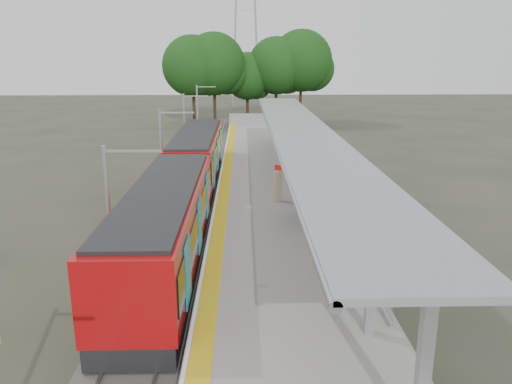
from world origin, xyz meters
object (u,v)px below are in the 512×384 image
litter_bin (328,215)px  info_pillar_near (312,225)px  bench_near (312,214)px  bench_mid (304,206)px  bench_far (294,164)px  train (185,182)px  info_pillar_far (278,186)px

litter_bin → info_pillar_near: bearing=-113.8°
bench_near → bench_mid: size_ratio=0.97×
info_pillar_near → litter_bin: 2.64m
info_pillar_near → bench_far: bearing=93.7°
bench_mid → info_pillar_near: bearing=-107.6°
bench_near → train: bearing=150.8°
info_pillar_far → litter_bin: bearing=-40.1°
bench_far → info_pillar_near: size_ratio=0.74×
bench_near → litter_bin: 0.77m
bench_far → info_pillar_far: (-1.52, -6.89, 0.35)m
litter_bin → bench_near: bearing=-168.9°
train → bench_near: 7.42m
bench_far → info_pillar_far: 7.06m
bench_near → bench_mid: (-0.21, 1.16, 0.01)m
info_pillar_near → info_pillar_far: info_pillar_far is taller
litter_bin → info_pillar_far: bearing=117.3°
train → bench_far: train is taller
bench_near → bench_far: bearing=93.7°
info_pillar_far → litter_bin: 4.40m
info_pillar_far → bench_mid: bearing=-47.4°
bench_mid → info_pillar_far: bearing=94.0°
train → info_pillar_near: 8.66m
train → info_pillar_near: size_ratio=14.34×
bench_near → litter_bin: bench_near is taller
bench_near → info_pillar_near: bearing=-92.6°
bench_far → litter_bin: litter_bin is taller
train → info_pillar_far: size_ratio=14.28×
bench_mid → info_pillar_far: (-1.05, 2.89, 0.26)m
train → bench_far: bearing=46.7°
info_pillar_near → train: bearing=138.3°
bench_mid → info_pillar_near: 3.41m
info_pillar_near → info_pillar_far: bearing=104.8°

